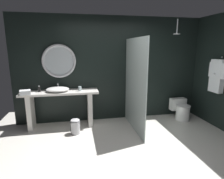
{
  "coord_description": "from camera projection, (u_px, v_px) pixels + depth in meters",
  "views": [
    {
      "loc": [
        -0.92,
        -2.77,
        1.84
      ],
      "look_at": [
        -0.2,
        0.91,
        1.0
      ],
      "focal_mm": 29.98,
      "sensor_mm": 36.0,
      "label": 1
    }
  ],
  "objects": [
    {
      "name": "rain_shower_head",
      "position": [
        177.0,
        32.0,
        4.44
      ],
      "size": [
        0.16,
        0.16,
        0.35
      ],
      "color": "silver"
    },
    {
      "name": "shower_glass_panel",
      "position": [
        135.0,
        85.0,
        4.14
      ],
      "size": [
        0.02,
        1.45,
        2.05
      ],
      "primitive_type": "cube",
      "color": "silver",
      "rests_on": "ground_plane"
    },
    {
      "name": "soap_dispenser",
      "position": [
        39.0,
        89.0,
        4.24
      ],
      "size": [
        0.06,
        0.06,
        0.14
      ],
      "color": "black",
      "rests_on": "vanity_counter"
    },
    {
      "name": "folded_hand_towel",
      "position": [
        25.0,
        92.0,
        4.02
      ],
      "size": [
        0.25,
        0.23,
        0.09
      ],
      "primitive_type": "cube",
      "rotation": [
        0.0,
        0.0,
        0.22
      ],
      "color": "white",
      "rests_on": "vanity_counter"
    },
    {
      "name": "hanging_bathrobe",
      "position": [
        217.0,
        75.0,
        4.21
      ],
      "size": [
        0.2,
        0.5,
        0.81
      ],
      "color": "silver"
    },
    {
      "name": "back_wall_panel",
      "position": [
        112.0,
        69.0,
        4.76
      ],
      "size": [
        4.8,
        0.1,
        2.6
      ],
      "primitive_type": "cube",
      "color": "black",
      "rests_on": "ground_plane"
    },
    {
      "name": "toilet",
      "position": [
        181.0,
        109.0,
        4.92
      ],
      "size": [
        0.42,
        0.55,
        0.51
      ],
      "color": "white",
      "rests_on": "ground_plane"
    },
    {
      "name": "round_wall_mirror",
      "position": [
        59.0,
        61.0,
        4.38
      ],
      "size": [
        0.79,
        0.06,
        0.79
      ],
      "color": "silver"
    },
    {
      "name": "vessel_sink",
      "position": [
        57.0,
        89.0,
        4.27
      ],
      "size": [
        0.52,
        0.42,
        0.16
      ],
      "color": "white",
      "rests_on": "vanity_counter"
    },
    {
      "name": "ground_plane",
      "position": [
        134.0,
        157.0,
        3.22
      ],
      "size": [
        5.76,
        5.76,
        0.0
      ],
      "primitive_type": "plane",
      "color": "silver"
    },
    {
      "name": "waste_bin",
      "position": [
        75.0,
        126.0,
        4.06
      ],
      "size": [
        0.2,
        0.2,
        0.34
      ],
      "color": "silver",
      "rests_on": "ground_plane"
    },
    {
      "name": "vanity_counter",
      "position": [
        61.0,
        103.0,
        4.37
      ],
      "size": [
        1.75,
        0.5,
        0.86
      ],
      "color": "silver",
      "rests_on": "ground_plane"
    },
    {
      "name": "tumbler_cup",
      "position": [
        80.0,
        89.0,
        4.34
      ],
      "size": [
        0.07,
        0.07,
        0.11
      ],
      "primitive_type": "cylinder",
      "color": "silver",
      "rests_on": "vanity_counter"
    }
  ]
}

